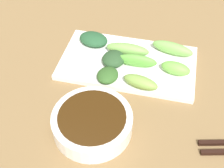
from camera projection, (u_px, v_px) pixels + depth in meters
The scene contains 11 objects.
tabletop at pixel (109, 92), 0.64m from camera, with size 2.10×2.10×0.02m, color olive.
sauce_bowl at pixel (92, 122), 0.55m from camera, with size 0.15×0.15×0.04m.
serving_plate at pixel (128, 63), 0.68m from camera, with size 0.17×0.30×0.01m, color white.
broccoli_stalk_0 at pixel (141, 82), 0.62m from camera, with size 0.03×0.07×0.03m, color #7AA146.
broccoli_stalk_1 at pixel (176, 68), 0.64m from camera, with size 0.03×0.06×0.03m, color #6FB747.
broccoli_stalk_2 at pixel (172, 48), 0.69m from camera, with size 0.03×0.10×0.03m, color #78B453.
broccoli_leafy_3 at pixel (114, 59), 0.66m from camera, with size 0.05×0.05×0.03m, color #294928.
broccoli_leafy_4 at pixel (94, 39), 0.71m from camera, with size 0.05×0.07×0.03m, color #24512F.
broccoli_leafy_5 at pixel (108, 75), 0.63m from camera, with size 0.05×0.04×0.02m, color #305924.
broccoli_stalk_6 at pixel (137, 61), 0.66m from camera, with size 0.02×0.09×0.03m, color #5DA93E.
broccoli_stalk_7 at pixel (128, 49), 0.68m from camera, with size 0.03×0.10×0.03m, color #78AA51.
Camera 1 is at (-0.41, -0.10, 0.49)m, focal length 47.93 mm.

